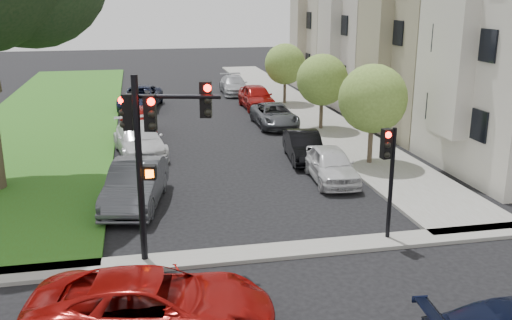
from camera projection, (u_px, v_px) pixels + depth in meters
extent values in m
plane|color=black|center=(295.00, 286.00, 14.82)|extent=(140.00, 140.00, 0.00)
cube|color=#2E5916|center=(53.00, 115.00, 35.59)|extent=(8.00, 44.00, 0.12)
cube|color=gray|center=(296.00, 106.00, 38.69)|extent=(3.50, 44.00, 0.12)
cube|color=gray|center=(277.00, 251.00, 16.68)|extent=(60.00, 1.00, 0.12)
cube|color=beige|center=(452.00, 67.00, 22.79)|extent=(0.70, 2.20, 5.50)
cube|color=black|center=(461.00, 42.00, 22.57)|extent=(0.08, 3.60, 6.00)
cube|color=gray|center=(444.00, 40.00, 30.46)|extent=(7.00, 7.40, 10.00)
cube|color=gray|center=(376.00, 50.00, 29.84)|extent=(0.70, 2.20, 5.50)
cube|color=black|center=(383.00, 31.00, 29.62)|extent=(0.08, 3.60, 6.00)
cube|color=#BABABA|center=(386.00, 31.00, 37.51)|extent=(7.00, 7.40, 10.00)
cube|color=#BABABA|center=(330.00, 40.00, 36.89)|extent=(0.70, 2.20, 5.50)
cube|color=black|center=(335.00, 24.00, 36.67)|extent=(0.08, 3.60, 6.00)
cube|color=gray|center=(345.00, 26.00, 44.56)|extent=(7.00, 7.40, 10.00)
cube|color=gray|center=(298.00, 33.00, 43.94)|extent=(0.70, 2.20, 5.50)
cube|color=black|center=(302.00, 19.00, 43.73)|extent=(0.08, 3.60, 6.00)
cylinder|color=brown|center=(370.00, 142.00, 25.12)|extent=(0.21, 0.21, 2.13)
sphere|color=#5B7B2E|center=(373.00, 99.00, 24.59)|extent=(2.99, 2.99, 2.99)
cylinder|color=brown|center=(321.00, 112.00, 31.66)|extent=(0.20, 0.20, 2.02)
sphere|color=#5B7B2E|center=(322.00, 80.00, 31.15)|extent=(2.83, 2.83, 2.83)
cylinder|color=brown|center=(285.00, 90.00, 39.22)|extent=(0.20, 0.20, 1.99)
sphere|color=#5B7B2E|center=(285.00, 64.00, 38.72)|extent=(2.78, 2.78, 2.78)
cylinder|color=black|center=(140.00, 173.00, 15.40)|extent=(0.22, 0.22, 5.31)
cylinder|color=black|center=(179.00, 97.00, 15.05)|extent=(2.21, 0.65, 0.12)
cube|color=black|center=(150.00, 113.00, 15.01)|extent=(0.36, 0.33, 0.97)
cube|color=black|center=(206.00, 99.00, 15.22)|extent=(0.36, 0.33, 0.97)
cube|color=black|center=(128.00, 112.00, 15.14)|extent=(0.33, 0.36, 0.97)
sphere|color=#FF0C05|center=(150.00, 102.00, 14.78)|extent=(0.20, 0.20, 0.20)
sphere|color=black|center=(151.00, 126.00, 14.96)|extent=(0.20, 0.20, 0.20)
cube|color=black|center=(149.00, 172.00, 15.45)|extent=(0.41, 0.33, 0.39)
cube|color=#FF5905|center=(150.00, 174.00, 15.31)|extent=(0.22, 0.03, 0.22)
cylinder|color=black|center=(391.00, 186.00, 17.09)|extent=(0.15, 0.15, 3.56)
cube|color=black|center=(386.00, 144.00, 16.68)|extent=(0.32, 0.28, 0.89)
sphere|color=#FF0C05|center=(389.00, 135.00, 16.46)|extent=(0.19, 0.19, 0.19)
imported|color=maroon|center=(153.00, 306.00, 12.43)|extent=(5.68, 3.30, 1.49)
imported|color=silver|center=(331.00, 165.00, 23.02)|extent=(1.90, 4.17, 1.39)
imported|color=black|center=(304.00, 146.00, 25.96)|extent=(1.81, 4.14, 1.32)
imported|color=#3F4247|center=(274.00, 115.00, 32.75)|extent=(2.15, 4.65, 1.29)
imported|color=maroon|center=(256.00, 97.00, 37.85)|extent=(1.96, 4.66, 1.58)
imported|color=#999BA0|center=(234.00, 85.00, 43.51)|extent=(2.07, 4.79, 1.37)
imported|color=#3F4247|center=(136.00, 184.00, 20.29)|extent=(2.60, 5.07, 1.59)
imported|color=silver|center=(139.00, 140.00, 26.81)|extent=(2.74, 5.30, 1.47)
imported|color=maroon|center=(138.00, 121.00, 30.48)|extent=(1.93, 4.67, 1.58)
imported|color=black|center=(140.00, 98.00, 37.80)|extent=(3.31, 5.67, 1.48)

